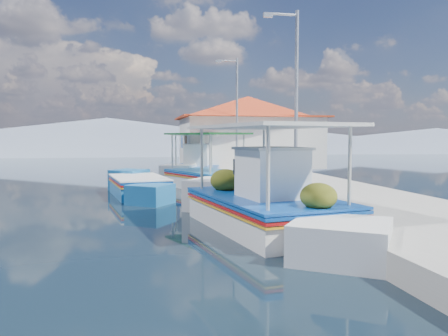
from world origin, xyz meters
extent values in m
plane|color=black|center=(0.00, 0.00, 0.00)|extent=(160.00, 160.00, 0.00)
cube|color=#A29F97|center=(5.90, 6.00, 0.25)|extent=(5.00, 44.00, 0.50)
cylinder|color=#A5A8AD|center=(3.80, -3.00, 0.65)|extent=(0.20, 0.20, 0.30)
cylinder|color=#A5A8AD|center=(3.80, 2.00, 0.65)|extent=(0.20, 0.20, 0.30)
cylinder|color=#A5A8AD|center=(3.80, 8.00, 0.65)|extent=(0.20, 0.20, 0.30)
cylinder|color=#A5A8AD|center=(3.80, 14.00, 0.65)|extent=(0.20, 0.20, 0.30)
cube|color=white|center=(2.60, -1.26, 0.25)|extent=(3.38, 5.33, 1.08)
cube|color=white|center=(3.20, 1.96, 0.39)|extent=(2.51, 2.51, 1.20)
cube|color=white|center=(2.01, -4.38, 0.25)|extent=(2.44, 2.44, 1.03)
cube|color=#0B4195|center=(2.60, -1.26, 0.75)|extent=(3.49, 5.49, 0.07)
cube|color=#A90E0F|center=(2.60, -1.26, 0.66)|extent=(3.49, 5.49, 0.06)
cube|color=orange|center=(2.60, -1.26, 0.58)|extent=(3.49, 5.49, 0.05)
cube|color=#0B4195|center=(2.60, -1.26, 0.83)|extent=(3.50, 5.45, 0.06)
cube|color=brown|center=(2.60, -1.26, 0.80)|extent=(3.17, 5.20, 0.06)
cube|color=white|center=(2.53, -1.60, 1.43)|extent=(1.63, 1.71, 1.26)
cube|color=silver|center=(2.53, -1.60, 2.08)|extent=(1.78, 1.85, 0.07)
cylinder|color=beige|center=(2.00, 0.97, 1.71)|extent=(0.08, 0.08, 1.83)
cylinder|color=beige|center=(3.97, 0.60, 1.71)|extent=(0.08, 0.08, 1.83)
cylinder|color=beige|center=(1.22, -3.12, 1.71)|extent=(0.08, 0.08, 1.83)
cylinder|color=beige|center=(3.20, -3.49, 1.71)|extent=(0.08, 0.08, 1.83)
cube|color=silver|center=(2.60, -1.26, 2.62)|extent=(3.51, 5.35, 0.08)
ellipsoid|color=#4A4F15|center=(2.44, 0.39, 1.12)|extent=(0.87, 0.95, 0.65)
ellipsoid|color=#4A4F15|center=(3.34, 0.81, 1.07)|extent=(0.73, 0.80, 0.55)
ellipsoid|color=#4A4F15|center=(2.44, -3.32, 1.09)|extent=(0.78, 0.85, 0.58)
sphere|color=#FF3308|center=(3.85, -0.80, 1.65)|extent=(0.46, 0.46, 0.46)
cube|color=white|center=(2.50, 8.01, 0.24)|extent=(3.60, 4.59, 1.04)
cube|color=white|center=(3.57, 10.52, 0.37)|extent=(2.04, 2.04, 1.15)
cube|color=white|center=(1.46, 5.58, 0.24)|extent=(1.99, 1.99, 0.98)
cube|color=#0B4195|center=(2.50, 8.01, 0.72)|extent=(3.71, 4.73, 0.07)
cube|color=#A90E0F|center=(2.50, 8.01, 0.63)|extent=(3.71, 4.73, 0.05)
cube|color=orange|center=(2.50, 8.01, 0.56)|extent=(3.71, 4.73, 0.04)
cube|color=#1B66A5|center=(2.50, 8.01, 0.80)|extent=(3.71, 4.70, 0.05)
cube|color=brown|center=(2.50, 8.01, 0.76)|extent=(3.41, 4.45, 0.05)
cylinder|color=beige|center=(2.37, 9.92, 1.64)|extent=(0.08, 0.08, 1.75)
cylinder|color=beige|center=(3.97, 9.24, 1.64)|extent=(0.08, 0.08, 1.75)
cylinder|color=beige|center=(1.03, 6.79, 1.64)|extent=(0.08, 0.08, 1.75)
cylinder|color=beige|center=(2.63, 6.10, 1.64)|extent=(0.08, 0.08, 1.75)
cube|color=#0E4818|center=(2.50, 8.01, 2.51)|extent=(3.70, 4.63, 0.08)
cube|color=#1B66A5|center=(-0.58, 5.84, 0.23)|extent=(2.45, 3.80, 0.98)
cube|color=#1B66A5|center=(-0.17, 8.17, 0.35)|extent=(1.87, 1.87, 1.09)
cube|color=#1B66A5|center=(-0.97, 3.59, 0.23)|extent=(1.82, 1.82, 0.93)
cube|color=#0B4195|center=(-0.58, 5.84, 0.68)|extent=(2.52, 3.92, 0.06)
cube|color=#A90E0F|center=(-0.58, 5.84, 0.60)|extent=(2.52, 3.92, 0.05)
cube|color=orange|center=(-0.58, 5.84, 0.53)|extent=(2.52, 3.92, 0.04)
cube|color=white|center=(-0.58, 5.84, 0.76)|extent=(2.54, 3.89, 0.05)
cube|color=brown|center=(-0.58, 5.84, 0.73)|extent=(2.29, 3.71, 0.05)
cube|color=white|center=(2.58, 11.87, 0.24)|extent=(3.18, 4.74, 1.02)
cube|color=white|center=(1.93, 14.70, 0.37)|extent=(2.25, 2.25, 1.13)
cube|color=white|center=(3.20, 9.14, 0.24)|extent=(2.19, 2.19, 0.97)
cube|color=#0B4195|center=(2.58, 11.87, 0.71)|extent=(3.27, 4.88, 0.06)
cube|color=#A90E0F|center=(2.58, 11.87, 0.63)|extent=(3.27, 4.88, 0.05)
cube|color=orange|center=(2.58, 11.87, 0.55)|extent=(3.27, 4.88, 0.04)
cube|color=#0B4195|center=(2.58, 11.87, 0.79)|extent=(3.28, 4.85, 0.05)
cube|color=brown|center=(2.58, 11.87, 0.75)|extent=(2.98, 4.62, 0.05)
cube|color=white|center=(2.65, 11.56, 1.35)|extent=(1.53, 1.64, 1.19)
cube|color=silver|center=(2.65, 11.56, 1.96)|extent=(1.66, 1.77, 0.06)
cylinder|color=beige|center=(1.29, 13.45, 1.62)|extent=(0.08, 0.08, 1.73)
cylinder|color=beige|center=(3.06, 13.86, 1.62)|extent=(0.08, 0.08, 1.73)
cylinder|color=beige|center=(2.10, 9.89, 1.62)|extent=(0.08, 0.08, 1.73)
cylinder|color=beige|center=(3.87, 10.30, 1.62)|extent=(0.08, 0.08, 1.73)
cube|color=silver|center=(2.58, 11.87, 2.48)|extent=(3.29, 4.77, 0.08)
cube|color=white|center=(6.20, 15.00, 2.00)|extent=(8.00, 6.00, 3.00)
cube|color=#C33E1B|center=(6.20, 15.00, 3.55)|extent=(8.64, 6.48, 0.10)
pyramid|color=#C33E1B|center=(6.20, 15.00, 4.20)|extent=(10.49, 10.49, 1.40)
cube|color=brown|center=(2.22, 14.00, 1.50)|extent=(0.06, 1.00, 2.00)
cube|color=#0B4195|center=(2.22, 16.50, 2.10)|extent=(0.06, 1.20, 0.90)
cylinder|color=#A5A8AD|center=(4.60, 2.00, 3.50)|extent=(0.12, 0.12, 6.00)
cylinder|color=#A5A8AD|center=(4.10, 2.00, 6.35)|extent=(1.00, 0.08, 0.08)
cube|color=#A5A8AD|center=(3.60, 2.00, 6.30)|extent=(0.30, 0.14, 0.14)
cylinder|color=#A5A8AD|center=(4.60, 11.00, 3.50)|extent=(0.12, 0.12, 6.00)
cylinder|color=#A5A8AD|center=(4.10, 11.00, 6.35)|extent=(1.00, 0.08, 0.08)
cube|color=#A5A8AD|center=(3.60, 11.00, 6.30)|extent=(0.30, 0.14, 0.14)
cone|color=gray|center=(-5.00, 56.00, 2.45)|extent=(96.00, 96.00, 5.50)
cone|color=gray|center=(25.00, 56.00, 1.60)|extent=(76.80, 76.80, 3.80)
cone|color=gray|center=(50.00, 56.00, 1.80)|extent=(89.60, 89.60, 4.20)
camera|label=1|loc=(-0.59, -12.12, 2.36)|focal=35.61mm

